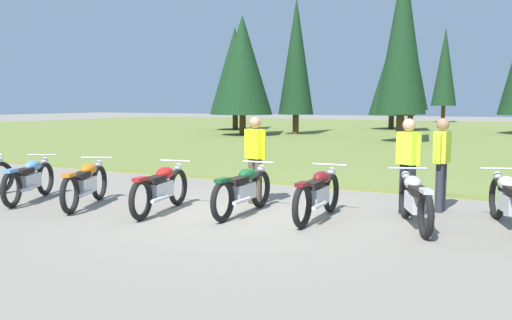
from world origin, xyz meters
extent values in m
plane|color=gray|center=(0.00, 0.00, 0.00)|extent=(140.00, 140.00, 0.00)
cube|color=olive|center=(0.00, 25.43, 0.05)|extent=(80.00, 44.00, 0.10)
cylinder|color=#47331E|center=(-10.37, 18.45, 0.63)|extent=(0.36, 0.36, 1.26)
cone|color=#143319|center=(-10.37, 18.45, 3.98)|extent=(3.32, 3.32, 5.44)
cylinder|color=#47331E|center=(-13.83, 23.56, 0.57)|extent=(0.36, 0.36, 1.14)
cone|color=#143319|center=(-13.83, 23.56, 4.00)|extent=(3.40, 3.40, 5.73)
cylinder|color=#47331E|center=(-8.25, 20.95, 0.62)|extent=(0.36, 0.36, 1.24)
cone|color=#143319|center=(-8.25, 20.95, 4.56)|extent=(2.02, 2.02, 6.64)
cylinder|color=#47331E|center=(-3.19, 27.71, 0.73)|extent=(0.36, 0.36, 1.45)
cone|color=#143319|center=(-3.19, 27.71, 3.97)|extent=(2.12, 2.12, 5.03)
cylinder|color=#47331E|center=(-4.83, 29.33, 0.53)|extent=(0.36, 0.36, 1.05)
cone|color=#143319|center=(-4.83, 29.33, 3.76)|extent=(3.13, 3.13, 5.41)
cylinder|color=#47331E|center=(-1.41, 17.45, 0.70)|extent=(0.36, 0.36, 1.39)
cone|color=#143319|center=(-1.41, 17.45, 4.97)|extent=(2.26, 2.26, 7.16)
cylinder|color=#47331E|center=(-3.96, 44.75, 0.81)|extent=(0.36, 0.36, 1.61)
cone|color=#143319|center=(-3.96, 44.75, 5.15)|extent=(2.25, 2.25, 7.08)
torus|color=black|center=(-4.61, -0.18, 0.35)|extent=(0.38, 0.68, 0.70)
torus|color=black|center=(-4.03, -1.45, 0.35)|extent=(0.38, 0.68, 0.70)
cube|color=silver|center=(-4.32, -0.81, 0.40)|extent=(0.45, 0.67, 0.28)
ellipsoid|color=#598CC6|center=(-4.39, -0.65, 0.68)|extent=(0.44, 0.54, 0.22)
cube|color=black|center=(-4.23, -1.01, 0.62)|extent=(0.40, 0.53, 0.10)
cube|color=#598CC6|center=(-4.03, -1.45, 0.69)|extent=(0.26, 0.35, 0.06)
cylinder|color=silver|center=(-4.57, -0.27, 0.86)|extent=(0.58, 0.29, 0.03)
sphere|color=silver|center=(-4.62, -0.16, 0.73)|extent=(0.14, 0.14, 0.14)
cylinder|color=silver|center=(-4.07, -1.03, 0.30)|extent=(0.29, 0.53, 0.07)
torus|color=black|center=(-3.19, -0.07, 0.35)|extent=(0.37, 0.68, 0.70)
torus|color=black|center=(-2.64, -1.36, 0.35)|extent=(0.37, 0.68, 0.70)
cube|color=silver|center=(-2.92, -0.71, 0.40)|extent=(0.44, 0.67, 0.28)
ellipsoid|color=orange|center=(-2.99, -0.55, 0.68)|extent=(0.43, 0.54, 0.22)
cube|color=black|center=(-2.83, -0.92, 0.62)|extent=(0.39, 0.53, 0.10)
cube|color=orange|center=(-2.64, -1.36, 0.69)|extent=(0.26, 0.35, 0.06)
cylinder|color=silver|center=(-3.15, -0.16, 0.86)|extent=(0.58, 0.28, 0.03)
sphere|color=silver|center=(-3.20, -0.05, 0.73)|extent=(0.14, 0.14, 0.14)
cylinder|color=silver|center=(-2.67, -0.93, 0.30)|extent=(0.28, 0.53, 0.07)
torus|color=black|center=(-1.46, 0.20, 0.35)|extent=(0.23, 0.71, 0.70)
torus|color=black|center=(-1.21, -1.18, 0.35)|extent=(0.23, 0.71, 0.70)
cube|color=silver|center=(-1.33, -0.49, 0.40)|extent=(0.31, 0.67, 0.28)
ellipsoid|color=#AD1919|center=(-1.37, -0.31, 0.68)|extent=(0.34, 0.52, 0.22)
cube|color=black|center=(-1.29, -0.70, 0.62)|extent=(0.30, 0.51, 0.10)
cube|color=#AD1919|center=(-1.21, -1.18, 0.69)|extent=(0.20, 0.34, 0.06)
cylinder|color=silver|center=(-1.44, 0.10, 0.86)|extent=(0.62, 0.14, 0.03)
sphere|color=silver|center=(-1.47, 0.22, 0.73)|extent=(0.14, 0.14, 0.14)
cylinder|color=silver|center=(-1.14, -0.76, 0.30)|extent=(0.17, 0.55, 0.07)
torus|color=black|center=(0.02, 0.75, 0.35)|extent=(0.12, 0.70, 0.70)
torus|color=black|center=(0.05, -0.65, 0.35)|extent=(0.12, 0.70, 0.70)
cube|color=silver|center=(0.04, 0.05, 0.40)|extent=(0.22, 0.65, 0.28)
ellipsoid|color=#144C23|center=(0.03, 0.23, 0.68)|extent=(0.27, 0.49, 0.22)
cube|color=black|center=(0.04, -0.17, 0.62)|extent=(0.23, 0.49, 0.10)
cube|color=#144C23|center=(0.05, -0.65, 0.69)|extent=(0.15, 0.32, 0.06)
cylinder|color=silver|center=(0.02, 0.65, 0.86)|extent=(0.62, 0.05, 0.03)
sphere|color=silver|center=(0.02, 0.77, 0.73)|extent=(0.14, 0.14, 0.14)
cylinder|color=silver|center=(0.18, -0.25, 0.30)|extent=(0.08, 0.55, 0.07)
torus|color=black|center=(1.32, 0.96, 0.35)|extent=(0.12, 0.70, 0.70)
torus|color=black|center=(1.37, -0.44, 0.35)|extent=(0.12, 0.70, 0.70)
cube|color=silver|center=(1.34, 0.26, 0.40)|extent=(0.22, 0.65, 0.28)
ellipsoid|color=maroon|center=(1.33, 0.44, 0.68)|extent=(0.28, 0.49, 0.22)
cube|color=black|center=(1.35, 0.04, 0.62)|extent=(0.24, 0.49, 0.10)
cube|color=maroon|center=(1.37, -0.44, 0.69)|extent=(0.15, 0.32, 0.06)
cylinder|color=silver|center=(1.32, 0.86, 0.86)|extent=(0.62, 0.05, 0.03)
sphere|color=silver|center=(1.32, 0.98, 0.73)|extent=(0.14, 0.14, 0.14)
cylinder|color=silver|center=(1.49, -0.03, 0.30)|extent=(0.09, 0.55, 0.07)
torus|color=black|center=(2.60, 1.06, 0.35)|extent=(0.38, 0.68, 0.70)
torus|color=black|center=(3.18, -0.21, 0.35)|extent=(0.38, 0.68, 0.70)
cube|color=silver|center=(2.89, 0.43, 0.40)|extent=(0.45, 0.67, 0.28)
ellipsoid|color=#B7B7BC|center=(2.82, 0.59, 0.68)|extent=(0.43, 0.54, 0.22)
cube|color=black|center=(2.98, 0.23, 0.62)|extent=(0.40, 0.53, 0.10)
cube|color=#B7B7BC|center=(3.18, -0.21, 0.69)|extent=(0.26, 0.35, 0.06)
cylinder|color=silver|center=(2.64, 0.97, 0.86)|extent=(0.58, 0.28, 0.03)
sphere|color=silver|center=(2.60, 1.08, 0.73)|extent=(0.14, 0.14, 0.14)
cylinder|color=silver|center=(3.14, 0.21, 0.30)|extent=(0.29, 0.53, 0.07)
torus|color=black|center=(3.97, 1.73, 0.35)|extent=(0.32, 0.69, 0.70)
cube|color=silver|center=(4.20, 1.07, 0.40)|extent=(0.40, 0.67, 0.28)
ellipsoid|color=beige|center=(4.14, 1.24, 0.68)|extent=(0.40, 0.54, 0.22)
cylinder|color=silver|center=(4.00, 1.63, 0.86)|extent=(0.60, 0.23, 0.03)
sphere|color=silver|center=(3.96, 1.75, 0.73)|extent=(0.14, 0.14, 0.14)
cylinder|color=#4C4233|center=(-0.33, 1.05, 0.44)|extent=(0.14, 0.14, 0.88)
cylinder|color=#4C4233|center=(-0.16, 0.99, 0.44)|extent=(0.14, 0.14, 0.88)
cube|color=#D8EA19|center=(-0.25, 1.02, 1.16)|extent=(0.41, 0.32, 0.56)
sphere|color=#9E7051|center=(-0.25, 1.02, 1.56)|extent=(0.22, 0.22, 0.22)
cylinder|color=#D8EA19|center=(-0.46, 1.09, 1.14)|extent=(0.09, 0.09, 0.52)
cylinder|color=#D8EA19|center=(-0.03, 0.95, 1.14)|extent=(0.09, 0.09, 0.52)
cylinder|color=black|center=(2.64, 1.34, 0.44)|extent=(0.14, 0.14, 0.88)
cylinder|color=black|center=(2.48, 1.43, 0.44)|extent=(0.14, 0.14, 0.88)
cube|color=#C6E52D|center=(2.56, 1.38, 1.16)|extent=(0.42, 0.37, 0.56)
sphere|color=tan|center=(2.56, 1.38, 1.56)|extent=(0.22, 0.22, 0.22)
cylinder|color=#C6E52D|center=(2.76, 1.27, 1.14)|extent=(0.09, 0.09, 0.52)
cylinder|color=#C6E52D|center=(2.36, 1.50, 1.14)|extent=(0.09, 0.09, 0.52)
cylinder|color=#2D2D38|center=(3.04, 2.00, 0.44)|extent=(0.14, 0.14, 0.88)
cylinder|color=#2D2D38|center=(3.02, 1.82, 0.44)|extent=(0.14, 0.14, 0.88)
cube|color=#C6E52D|center=(3.03, 1.91, 1.16)|extent=(0.26, 0.38, 0.56)
sphere|color=#9E7051|center=(3.03, 1.91, 1.56)|extent=(0.22, 0.22, 0.22)
cylinder|color=#C6E52D|center=(3.05, 2.14, 1.14)|extent=(0.09, 0.09, 0.52)
cylinder|color=#C6E52D|center=(3.01, 1.68, 1.14)|extent=(0.09, 0.09, 0.52)
camera|label=1|loc=(4.66, -8.13, 1.95)|focal=38.43mm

